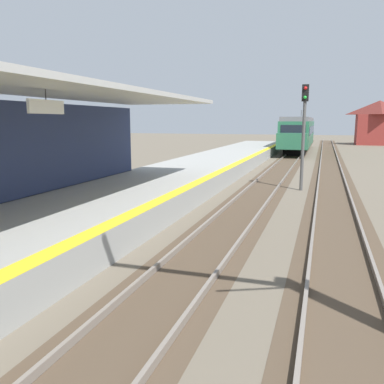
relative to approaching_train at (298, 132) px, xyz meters
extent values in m
cube|color=#999993|center=(-4.40, -35.48, -1.73)|extent=(5.00, 80.00, 0.90)
cube|color=yellow|center=(-2.15, -35.48, -1.27)|extent=(0.50, 80.00, 0.01)
cube|color=white|center=(-4.10, -39.34, 1.64)|extent=(0.08, 1.40, 0.36)
cylinder|color=#333333|center=(-4.10, -39.34, 1.96)|extent=(0.03, 0.03, 0.27)
cube|color=#4C3D2D|center=(0.00, -31.48, -2.17)|extent=(2.34, 120.00, 0.01)
cube|color=slate|center=(-0.72, -31.48, -2.09)|extent=(0.08, 120.00, 0.15)
cube|color=slate|center=(0.72, -31.48, -2.09)|extent=(0.08, 120.00, 0.15)
cube|color=#4C3D2D|center=(3.40, -31.48, -2.17)|extent=(2.34, 120.00, 0.01)
cube|color=slate|center=(2.68, -31.48, -2.09)|extent=(0.08, 120.00, 0.15)
cube|color=slate|center=(4.12, -31.48, -2.09)|extent=(0.08, 120.00, 0.15)
cube|color=#286647|center=(0.00, 0.38, -0.11)|extent=(2.90, 18.00, 2.70)
cube|color=slate|center=(0.00, 0.38, 1.46)|extent=(2.67, 18.00, 0.44)
cube|color=black|center=(0.00, -8.64, 0.30)|extent=(2.32, 0.06, 1.21)
cube|color=#286647|center=(0.00, -9.42, -0.58)|extent=(2.78, 1.60, 1.49)
cube|color=black|center=(1.46, 0.38, 0.30)|extent=(0.04, 15.84, 0.86)
cylinder|color=#333333|center=(0.00, 3.98, 2.13)|extent=(0.06, 0.06, 0.90)
cube|color=black|center=(0.00, -5.47, -1.82)|extent=(2.17, 2.20, 0.72)
cube|color=black|center=(0.00, 6.23, -1.82)|extent=(2.17, 2.20, 0.72)
cylinder|color=#4C4C4C|center=(1.86, -27.56, 0.02)|extent=(0.16, 0.16, 4.40)
cube|color=black|center=(1.86, -27.56, 2.62)|extent=(0.32, 0.24, 0.80)
sphere|color=red|center=(1.86, -27.70, 2.84)|extent=(0.16, 0.16, 0.16)
sphere|color=green|center=(1.86, -27.70, 2.40)|extent=(0.16, 0.16, 0.16)
cube|color=maroon|center=(10.28, 16.98, 0.02)|extent=(6.00, 4.80, 4.40)
pyramid|color=maroon|center=(10.28, 16.98, 3.22)|extent=(6.60, 5.28, 2.00)
camera|label=1|loc=(2.85, -48.39, 1.28)|focal=37.76mm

